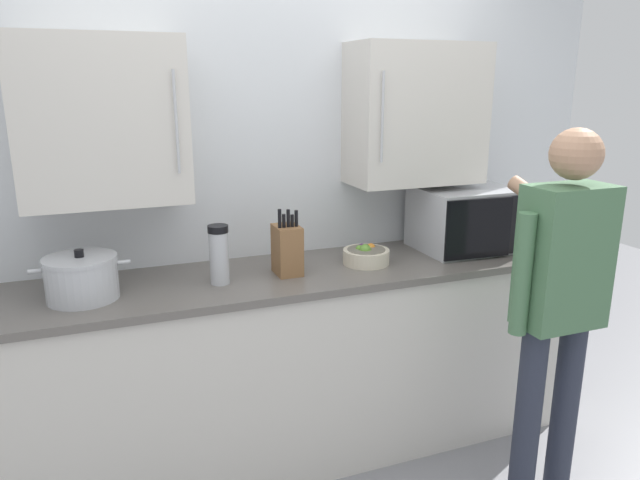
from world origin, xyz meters
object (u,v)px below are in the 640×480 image
object	(u,v)px
thermos_flask	(219,254)
stock_pot	(82,278)
fruit_bowl	(366,255)
microwave_oven	(463,219)
person_figure	(559,292)
knife_block	(287,249)

from	to	relation	value
thermos_flask	stock_pot	distance (m)	0.55
stock_pot	fruit_bowl	distance (m)	1.27
thermos_flask	stock_pot	world-z (taller)	thermos_flask
microwave_oven	stock_pot	size ratio (longest dim) A/B	1.31
microwave_oven	person_figure	world-z (taller)	person_figure
microwave_oven	knife_block	distance (m)	0.98
microwave_oven	knife_block	size ratio (longest dim) A/B	1.61
fruit_bowl	person_figure	xyz separation A→B (m)	(0.53, -0.69, -0.02)
knife_block	fruit_bowl	distance (m)	0.41
thermos_flask	knife_block	world-z (taller)	knife_block
microwave_oven	knife_block	world-z (taller)	microwave_oven
thermos_flask	fruit_bowl	xyz separation A→B (m)	(0.71, 0.03, -0.09)
knife_block	microwave_oven	bearing A→B (deg)	3.53
knife_block	person_figure	world-z (taller)	person_figure
thermos_flask	fruit_bowl	size ratio (longest dim) A/B	1.16
microwave_oven	thermos_flask	distance (m)	1.29
microwave_oven	person_figure	distance (m)	0.76
stock_pot	person_figure	xyz separation A→B (m)	(1.80, -0.67, -0.07)
stock_pot	knife_block	bearing A→B (deg)	0.74
stock_pot	person_figure	world-z (taller)	person_figure
thermos_flask	knife_block	bearing A→B (deg)	4.15
thermos_flask	person_figure	distance (m)	1.42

